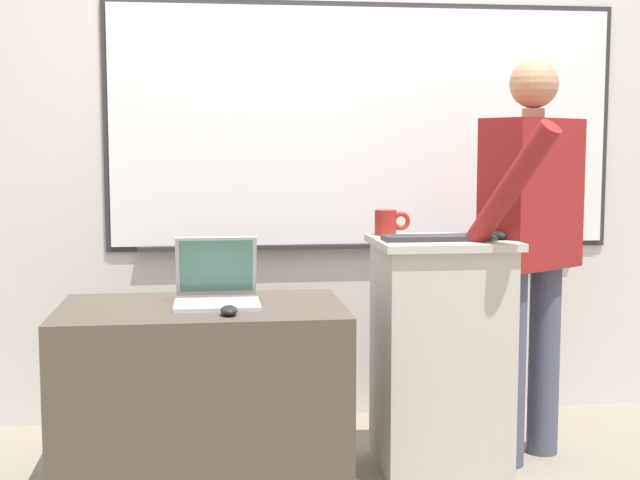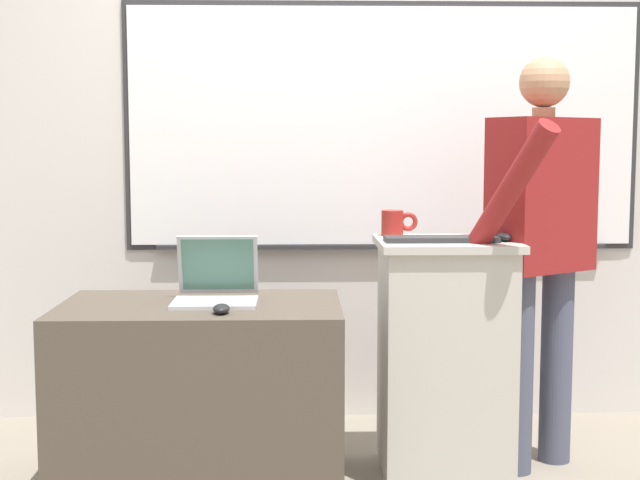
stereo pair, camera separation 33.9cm
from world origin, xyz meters
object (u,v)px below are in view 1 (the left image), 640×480
at_px(person_presenter, 531,233).
at_px(wireless_keyboard, 438,238).
at_px(lectern_podium, 440,354).
at_px(computer_mouse_by_keyboard, 499,235).
at_px(computer_mouse_by_laptop, 229,310).
at_px(side_desk, 203,400).
at_px(laptop, 217,285).
at_px(coffee_mug, 387,222).

distance_m(person_presenter, wireless_keyboard, 0.43).
height_order(lectern_podium, computer_mouse_by_keyboard, computer_mouse_by_keyboard).
bearing_deg(computer_mouse_by_laptop, computer_mouse_by_keyboard, 15.17).
distance_m(lectern_podium, person_presenter, 0.62).
xyz_separation_m(lectern_podium, side_desk, (-0.95, -0.14, -0.11)).
bearing_deg(wireless_keyboard, computer_mouse_by_laptop, -161.23).
height_order(person_presenter, laptop, person_presenter).
relative_size(person_presenter, coffee_mug, 11.07).
height_order(person_presenter, computer_mouse_by_keyboard, person_presenter).
xyz_separation_m(person_presenter, coffee_mug, (-0.57, 0.11, 0.04)).
xyz_separation_m(laptop, computer_mouse_by_keyboard, (1.11, 0.04, 0.17)).
bearing_deg(computer_mouse_by_laptop, wireless_keyboard, 18.77).
distance_m(side_desk, laptop, 0.43).
height_order(wireless_keyboard, coffee_mug, coffee_mug).
bearing_deg(person_presenter, laptop, 153.95).
xyz_separation_m(side_desk, computer_mouse_by_keyboard, (1.16, 0.09, 0.60)).
relative_size(person_presenter, laptop, 5.25).
bearing_deg(computer_mouse_by_keyboard, laptop, -177.92).
relative_size(lectern_podium, person_presenter, 0.57).
height_order(side_desk, computer_mouse_by_laptop, computer_mouse_by_laptop).
height_order(lectern_podium, computer_mouse_by_laptop, lectern_podium).
bearing_deg(laptop, computer_mouse_by_keyboard, 2.08).
bearing_deg(wireless_keyboard, person_presenter, 15.55).
bearing_deg(side_desk, person_presenter, 8.32).
relative_size(laptop, computer_mouse_by_laptop, 3.14).
distance_m(side_desk, computer_mouse_by_keyboard, 1.31).
xyz_separation_m(side_desk, computer_mouse_by_laptop, (0.10, -0.20, 0.37)).
bearing_deg(lectern_podium, laptop, -174.20).
distance_m(lectern_podium, computer_mouse_by_keyboard, 0.53).
xyz_separation_m(person_presenter, laptop, (-1.28, -0.15, -0.17)).
bearing_deg(computer_mouse_by_keyboard, person_presenter, 31.73).
bearing_deg(computer_mouse_by_laptop, side_desk, 115.78).
xyz_separation_m(side_desk, wireless_keyboard, (0.92, 0.08, 0.59)).
height_order(person_presenter, wireless_keyboard, person_presenter).
relative_size(laptop, coffee_mug, 2.11).
relative_size(computer_mouse_by_laptop, computer_mouse_by_keyboard, 1.00).
height_order(laptop, computer_mouse_by_keyboard, computer_mouse_by_keyboard).
height_order(wireless_keyboard, computer_mouse_by_laptop, wireless_keyboard).
distance_m(wireless_keyboard, computer_mouse_by_laptop, 0.89).
bearing_deg(laptop, person_presenter, 6.51).
xyz_separation_m(computer_mouse_by_keyboard, coffee_mug, (-0.40, 0.22, 0.04)).
bearing_deg(lectern_podium, computer_mouse_by_keyboard, -12.97).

